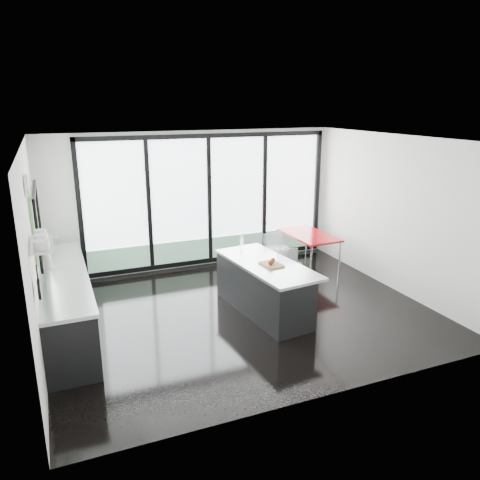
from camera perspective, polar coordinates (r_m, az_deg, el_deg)
name	(u,v)px	position (r m, az deg, el deg)	size (l,w,h in m)	color
floor	(241,312)	(7.82, 0.16, -8.77)	(6.00, 5.00, 0.00)	black
ceiling	(241,140)	(7.09, 0.18, 12.15)	(6.00, 5.00, 0.00)	white
wall_back	(208,206)	(9.70, -3.95, 4.16)	(6.00, 0.09, 2.80)	silver
wall_front	(329,286)	(5.23, 10.78, -5.56)	(6.00, 0.00, 2.80)	silver
wall_left	(35,236)	(7.03, -23.73, 0.45)	(0.26, 5.00, 2.80)	silver
wall_right	(395,214)	(8.89, 18.35, 3.06)	(0.00, 5.00, 2.80)	silver
counter_cabinets	(66,302)	(7.50, -20.45, -7.13)	(0.69, 3.24, 1.36)	black
island	(263,287)	(7.69, 2.82, -5.76)	(1.09, 2.14, 1.09)	black
bar_stool_near	(290,286)	(7.92, 6.06, -5.56)	(0.47, 0.47, 0.75)	silver
bar_stool_far	(277,268)	(8.68, 4.49, -3.40)	(0.49, 0.49, 0.78)	silver
red_table	(308,251)	(9.82, 8.33, -1.32)	(0.77, 1.35, 0.72)	#A10B11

